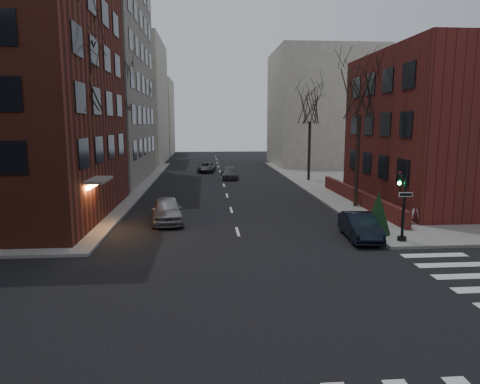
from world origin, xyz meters
name	(u,v)px	position (x,y,z in m)	size (l,w,h in m)	color
ground	(269,340)	(0.00, 0.00, 0.00)	(160.00, 160.00, 0.00)	black
building_left_tan	(48,40)	(-17.00, 34.00, 14.00)	(18.00, 18.00, 28.00)	gray
building_right_brick	(457,129)	(16.50, 19.00, 5.50)	(12.00, 14.00, 11.00)	maroon
low_wall_right	(357,196)	(9.30, 19.00, 0.65)	(0.35, 16.00, 1.00)	maroon
building_distant_la	(116,102)	(-15.00, 55.00, 9.00)	(14.00, 16.00, 18.00)	beige
building_distant_ra	(323,109)	(15.00, 50.00, 8.00)	(14.00, 14.00, 16.00)	beige
building_distant_lb	(146,118)	(-13.00, 72.00, 7.00)	(10.00, 12.00, 14.00)	beige
traffic_signal	(403,206)	(7.94, 8.99, 1.91)	(0.76, 0.44, 4.00)	black
tree_left_a	(76,77)	(-8.80, 14.00, 8.47)	(4.18, 4.18, 10.26)	#2D231C
tree_left_b	(119,87)	(-8.80, 26.00, 8.91)	(4.40, 4.40, 10.80)	#2D231C
tree_left_c	(144,105)	(-8.80, 40.00, 8.03)	(3.96, 3.96, 9.72)	#2D231C
tree_right_a	(360,92)	(8.80, 18.00, 8.03)	(3.96, 3.96, 9.72)	#2D231C
tree_right_b	(310,107)	(8.80, 32.00, 7.59)	(3.74, 3.74, 9.18)	#2D231C
streetlamp_near	(119,146)	(-8.20, 22.00, 4.24)	(0.36, 0.36, 6.28)	black
streetlamp_far	(152,137)	(-8.20, 42.00, 4.24)	(0.36, 0.36, 6.28)	black
parked_sedan	(360,226)	(6.20, 10.00, 0.67)	(1.41, 4.05, 1.34)	black
car_lane_silver	(167,210)	(-4.08, 14.60, 0.76)	(1.78, 4.43, 1.51)	gray
car_lane_gray	(229,173)	(0.80, 34.79, 0.62)	(1.74, 4.27, 1.24)	#38393D
car_lane_far	(207,167)	(-1.65, 41.47, 0.58)	(1.93, 4.19, 1.16)	#404045
sandwich_board	(415,216)	(10.40, 12.52, 0.59)	(0.39, 0.54, 0.88)	white
evergreen_shrub	(378,213)	(7.30, 10.43, 1.29)	(1.37, 1.37, 2.28)	#16331C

